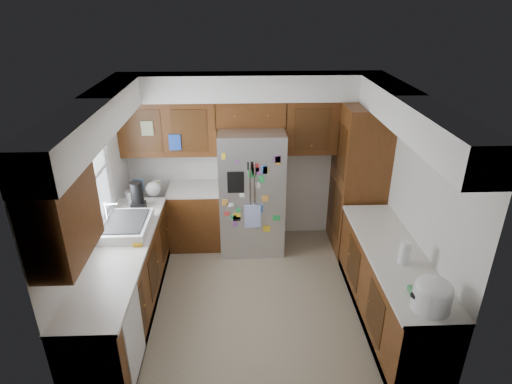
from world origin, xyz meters
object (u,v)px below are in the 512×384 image
fridge (252,191)px  rice_cooker (433,294)px  paper_towel (405,252)px  pantry (358,179)px

fridge → rice_cooker: 2.99m
rice_cooker → paper_towel: size_ratio=1.36×
pantry → paper_towel: pantry is taller
pantry → fridge: 1.51m
pantry → rice_cooker: 2.53m
pantry → fridge: pantry is taller
pantry → paper_towel: size_ratio=8.42×
pantry → fridge: size_ratio=1.19×
fridge → paper_towel: bearing=-51.4°
pantry → fridge: (-1.50, 0.05, -0.17)m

